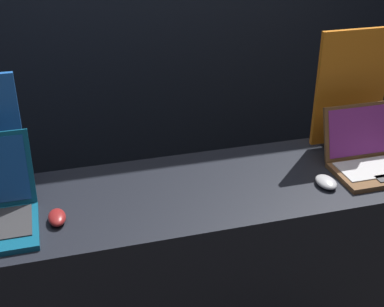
{
  "coord_description": "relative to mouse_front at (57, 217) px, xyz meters",
  "views": [
    {
      "loc": [
        -0.46,
        -1.37,
        1.95
      ],
      "look_at": [
        -0.0,
        0.28,
        1.05
      ],
      "focal_mm": 50.0,
      "sensor_mm": 36.0,
      "label": 1
    }
  ],
  "objects": [
    {
      "name": "mouse_front",
      "position": [
        0.0,
        0.0,
        0.0
      ],
      "size": [
        0.06,
        0.1,
        0.03
      ],
      "color": "maroon",
      "rests_on": "display_counter"
    },
    {
      "name": "laptop_back",
      "position": [
        1.23,
        0.05,
        0.04
      ],
      "size": [
        0.34,
        0.29,
        0.23
      ],
      "color": "brown",
      "rests_on": "display_counter"
    },
    {
      "name": "mouse_back",
      "position": [
        0.99,
        -0.03,
        -0.0
      ],
      "size": [
        0.07,
        0.11,
        0.03
      ],
      "color": "#B2B2B7",
      "rests_on": "display_counter"
    },
    {
      "name": "display_counter",
      "position": [
        0.5,
        0.08,
        -0.47
      ],
      "size": [
        1.9,
        0.56,
        0.9
      ],
      "color": "black",
      "rests_on": "ground_plane"
    },
    {
      "name": "promo_stand_back",
      "position": [
        1.23,
        0.26,
        0.23
      ],
      "size": [
        0.32,
        0.07,
        0.51
      ],
      "color": "black",
      "rests_on": "display_counter"
    }
  ]
}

